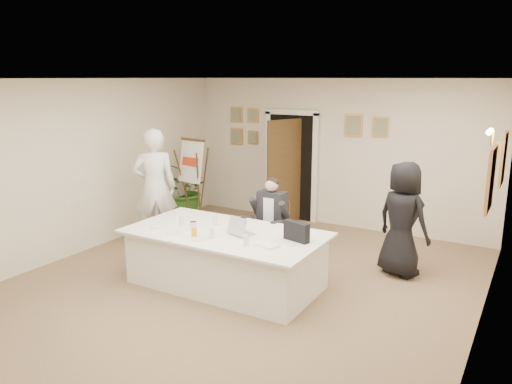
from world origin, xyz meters
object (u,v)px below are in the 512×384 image
at_px(standing_woman, 403,219).
at_px(oj_glass, 194,233).
at_px(paper_stack, 267,245).
at_px(steel_jug, 193,226).
at_px(conference_table, 226,258).
at_px(seated_man, 271,220).
at_px(laptop, 242,224).
at_px(potted_palm, 187,190).
at_px(laptop_bag, 297,231).
at_px(standing_man, 155,187).
at_px(flip_chart, 195,185).

relative_size(standing_woman, oj_glass, 12.88).
relative_size(paper_stack, steel_jug, 2.52).
xyz_separation_m(conference_table, seated_man, (0.13, 1.06, 0.29)).
bearing_deg(oj_glass, laptop, 44.22).
xyz_separation_m(conference_table, potted_palm, (-2.62, 2.52, 0.17)).
bearing_deg(laptop_bag, potted_palm, 160.41).
distance_m(seated_man, oj_glass, 1.52).
bearing_deg(standing_man, flip_chart, -123.17).
relative_size(standing_man, paper_stack, 7.21).
bearing_deg(standing_man, laptop, 118.96).
distance_m(seated_man, flip_chart, 2.59).
distance_m(standing_man, standing_woman, 4.07).
bearing_deg(seated_man, laptop_bag, -51.12).
xyz_separation_m(standing_man, oj_glass, (1.81, -1.30, -0.16)).
bearing_deg(oj_glass, paper_stack, 10.06).
height_order(seated_man, standing_man, standing_man).
height_order(potted_palm, paper_stack, potted_palm).
bearing_deg(flip_chart, conference_table, -45.50).
height_order(standing_man, standing_woman, standing_man).
distance_m(laptop, steel_jug, 0.70).
height_order(conference_table, flip_chart, flip_chart).
xyz_separation_m(seated_man, standing_woman, (1.85, 0.54, 0.15)).
xyz_separation_m(conference_table, steel_jug, (-0.43, -0.14, 0.44)).
relative_size(standing_woman, laptop, 4.81).
bearing_deg(standing_woman, laptop_bag, 79.09).
height_order(seated_man, paper_stack, seated_man).
height_order(conference_table, standing_man, standing_man).
distance_m(potted_palm, steel_jug, 3.45).
relative_size(standing_woman, paper_stack, 6.04).
xyz_separation_m(standing_woman, laptop_bag, (-0.97, -1.47, 0.06)).
bearing_deg(steel_jug, standing_woman, 35.85).
distance_m(laptop_bag, steel_jug, 1.46).
xyz_separation_m(seated_man, flip_chart, (-2.31, 1.17, 0.08)).
bearing_deg(potted_palm, laptop, -40.99).
relative_size(standing_man, potted_palm, 1.76).
height_order(standing_woman, laptop, standing_woman).
distance_m(conference_table, potted_palm, 3.64).
height_order(standing_man, laptop, standing_man).
distance_m(standing_man, laptop_bag, 3.12).
relative_size(conference_table, steel_jug, 24.47).
relative_size(conference_table, seated_man, 1.96).
height_order(potted_palm, steel_jug, potted_palm).
distance_m(standing_woman, laptop, 2.34).
bearing_deg(standing_woman, conference_table, 61.50).
relative_size(seated_man, potted_palm, 1.21).
height_order(potted_palm, laptop_bag, potted_palm).
xyz_separation_m(flip_chart, oj_glass, (1.98, -2.64, 0.08)).
distance_m(flip_chart, standing_man, 1.37).
height_order(standing_woman, potted_palm, standing_woman).
bearing_deg(seated_man, potted_palm, 147.47).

